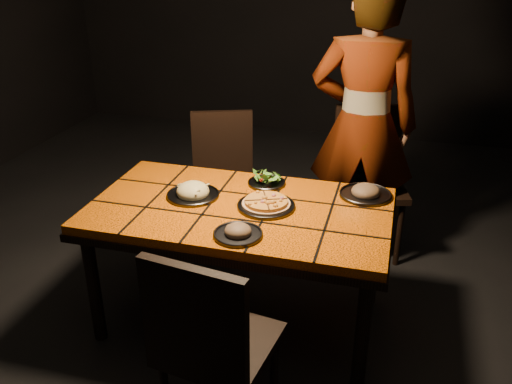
% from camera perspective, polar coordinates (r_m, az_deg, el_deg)
% --- Properties ---
extents(room_shell, '(6.04, 7.04, 3.08)m').
position_cam_1_polar(room_shell, '(2.66, -1.94, 13.12)').
color(room_shell, black).
rests_on(room_shell, ground).
extents(dining_table, '(1.62, 0.92, 0.75)m').
position_cam_1_polar(dining_table, '(2.95, -1.70, -2.84)').
color(dining_table, orange).
rests_on(dining_table, ground).
extents(chair_near, '(0.51, 0.51, 0.99)m').
position_cam_1_polar(chair_near, '(2.30, -4.93, -15.36)').
color(chair_near, black).
rests_on(chair_near, ground).
extents(chair_far_left, '(0.55, 0.55, 0.96)m').
position_cam_1_polar(chair_far_left, '(3.86, -3.47, 2.20)').
color(chair_far_left, black).
rests_on(chair_far_left, ground).
extents(chair_far_right, '(0.57, 0.57, 1.03)m').
position_cam_1_polar(chair_far_right, '(3.85, 11.71, 2.24)').
color(chair_far_right, black).
rests_on(chair_far_right, ground).
extents(diner, '(0.71, 0.48, 1.90)m').
position_cam_1_polar(diner, '(3.60, 11.21, 6.84)').
color(diner, brown).
rests_on(diner, ground).
extents(plate_pizza, '(0.34, 0.34, 0.04)m').
position_cam_1_polar(plate_pizza, '(2.89, 1.07, -1.30)').
color(plate_pizza, '#333438').
rests_on(plate_pizza, dining_table).
extents(plate_pasta, '(0.29, 0.29, 0.10)m').
position_cam_1_polar(plate_pasta, '(3.02, -6.66, -0.03)').
color(plate_pasta, '#333438').
rests_on(plate_pasta, dining_table).
extents(plate_salad, '(0.22, 0.22, 0.07)m').
position_cam_1_polar(plate_salad, '(3.15, 1.13, 1.23)').
color(plate_salad, '#333438').
rests_on(plate_salad, dining_table).
extents(plate_mushroom_a, '(0.24, 0.24, 0.08)m').
position_cam_1_polar(plate_mushroom_a, '(2.62, -1.91, -4.22)').
color(plate_mushroom_a, '#333438').
rests_on(plate_mushroom_a, dining_table).
extents(plate_mushroom_b, '(0.29, 0.29, 0.10)m').
position_cam_1_polar(plate_mushroom_b, '(3.07, 11.47, 0.02)').
color(plate_mushroom_b, '#333438').
rests_on(plate_mushroom_b, dining_table).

